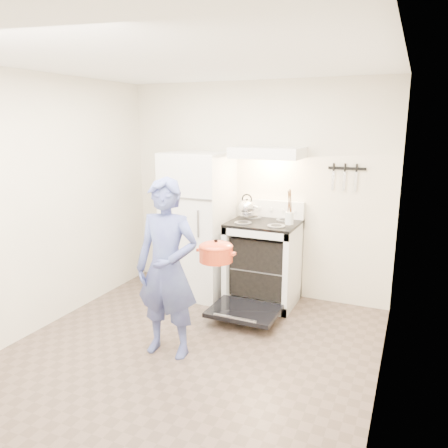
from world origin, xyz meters
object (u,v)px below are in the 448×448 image
(refrigerator, at_px, (199,224))
(person, at_px, (167,269))
(tea_kettle, at_px, (247,206))
(stove_body, at_px, (263,264))
(dutch_oven, at_px, (216,254))

(refrigerator, xyz_separation_m, person, (0.41, -1.40, -0.06))
(tea_kettle, xyz_separation_m, person, (-0.15, -1.54, -0.30))
(stove_body, relative_size, person, 0.58)
(refrigerator, relative_size, stove_body, 1.85)
(refrigerator, height_order, person, refrigerator)
(stove_body, distance_m, tea_kettle, 0.69)
(tea_kettle, xyz_separation_m, dutch_oven, (0.14, -1.15, -0.23))
(dutch_oven, bearing_deg, tea_kettle, 96.87)
(tea_kettle, relative_size, person, 0.18)
(person, xyz_separation_m, dutch_oven, (0.29, 0.38, 0.06))
(refrigerator, distance_m, dutch_oven, 1.24)
(person, bearing_deg, dutch_oven, 48.64)
(person, distance_m, dutch_oven, 0.48)
(refrigerator, xyz_separation_m, tea_kettle, (0.56, 0.13, 0.24))
(refrigerator, height_order, dutch_oven, refrigerator)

